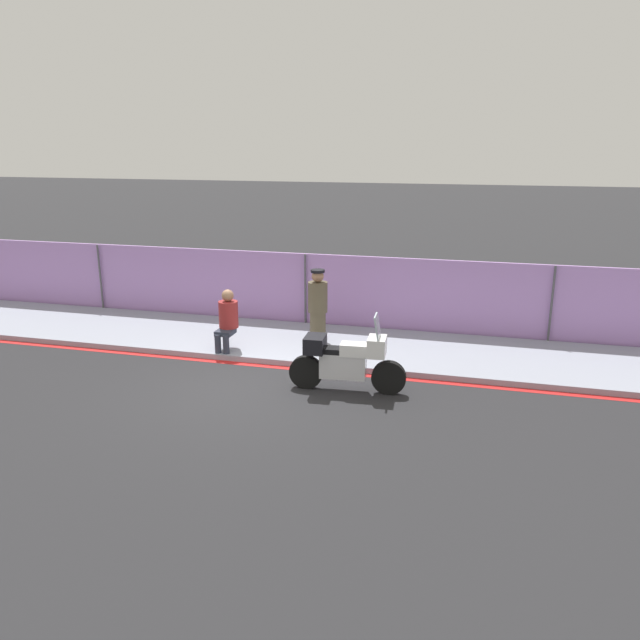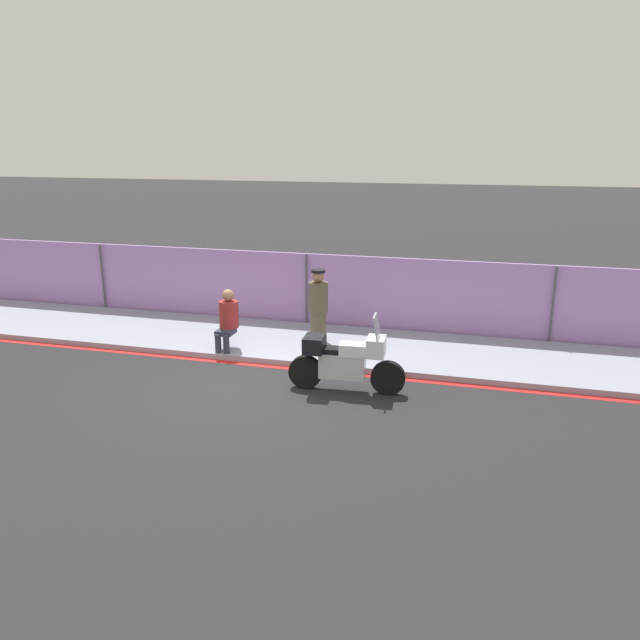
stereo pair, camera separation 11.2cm
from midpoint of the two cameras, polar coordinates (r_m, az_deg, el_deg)
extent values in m
plane|color=#262628|center=(11.79, -6.66, -6.19)|extent=(120.00, 120.00, 0.00)
cube|color=#8E93A3|center=(14.17, -2.61, -1.99)|extent=(42.19, 2.80, 0.12)
cube|color=red|center=(12.86, -4.64, -4.20)|extent=(42.19, 0.18, 0.01)
cube|color=#AD7FC6|center=(15.31, -0.95, 2.72)|extent=(40.08, 0.08, 1.83)
cylinder|color=#4C4C51|center=(17.64, -19.09, 3.61)|extent=(0.05, 0.05, 1.83)
cylinder|color=#4C4C51|center=(15.22, -1.05, 2.63)|extent=(0.05, 0.05, 1.83)
cylinder|color=#4C4C51|center=(14.71, 20.70, 1.12)|extent=(0.05, 0.05, 1.83)
cylinder|color=black|center=(11.40, 6.51, -5.28)|extent=(0.64, 0.18, 0.63)
cylinder|color=black|center=(11.62, -1.05, -4.77)|extent=(0.64, 0.18, 0.63)
cube|color=silver|center=(11.43, 2.32, -4.19)|extent=(0.86, 0.34, 0.47)
cube|color=white|center=(11.30, 3.42, -2.71)|extent=(0.54, 0.34, 0.22)
cube|color=black|center=(11.35, 1.88, -2.81)|extent=(0.62, 0.32, 0.10)
cube|color=white|center=(11.23, 5.44, -2.45)|extent=(0.35, 0.50, 0.34)
cube|color=silver|center=(11.11, 5.49, -0.59)|extent=(0.13, 0.43, 0.42)
cube|color=black|center=(11.40, -0.24, -2.20)|extent=(0.39, 0.53, 0.30)
cylinder|color=brown|center=(13.92, 0.07, -0.58)|extent=(0.35, 0.35, 0.67)
cylinder|color=brown|center=(13.75, 0.07, 2.11)|extent=(0.43, 0.43, 0.67)
sphere|color=#A37556|center=(13.64, 0.07, 4.03)|extent=(0.27, 0.27, 0.27)
cylinder|color=black|center=(13.62, 0.07, 4.50)|extent=(0.31, 0.31, 0.06)
cylinder|color=#2D3342|center=(13.35, -9.06, -2.13)|extent=(0.13, 0.13, 0.41)
cylinder|color=#2D3342|center=(13.28, -8.32, -2.20)|extent=(0.13, 0.13, 0.41)
cube|color=#2D3342|center=(13.43, -8.38, -1.08)|extent=(0.35, 0.41, 0.10)
cylinder|color=maroon|center=(13.51, -8.10, 0.54)|extent=(0.42, 0.42, 0.58)
sphere|color=#A37556|center=(13.41, -8.17, 2.25)|extent=(0.26, 0.26, 0.26)
camera|label=1|loc=(0.06, -89.75, 0.07)|focal=35.00mm
camera|label=2|loc=(0.06, 90.25, -0.07)|focal=35.00mm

